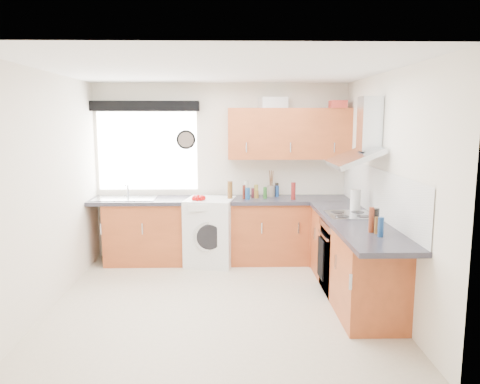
{
  "coord_description": "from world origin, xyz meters",
  "views": [
    {
      "loc": [
        0.12,
        -4.91,
        2.01
      ],
      "look_at": [
        0.25,
        0.85,
        1.1
      ],
      "focal_mm": 35.0,
      "sensor_mm": 36.0,
      "label": 1
    }
  ],
  "objects_px": {
    "upper_cabinets": "(289,134)",
    "washing_machine": "(210,231)",
    "extractor_hood": "(362,140)",
    "oven": "(349,256)"
  },
  "relations": [
    {
      "from": "extractor_hood",
      "to": "oven",
      "type": "bearing_deg",
      "value": 180.0
    },
    {
      "from": "upper_cabinets",
      "to": "washing_machine",
      "type": "xyz_separation_m",
      "value": [
        -1.1,
        -0.23,
        -1.34
      ]
    },
    {
      "from": "extractor_hood",
      "to": "washing_machine",
      "type": "relative_size",
      "value": 0.85
    },
    {
      "from": "upper_cabinets",
      "to": "washing_machine",
      "type": "bearing_deg",
      "value": -168.44
    },
    {
      "from": "extractor_hood",
      "to": "upper_cabinets",
      "type": "bearing_deg",
      "value": 116.13
    },
    {
      "from": "oven",
      "to": "washing_machine",
      "type": "relative_size",
      "value": 0.92
    },
    {
      "from": "upper_cabinets",
      "to": "extractor_hood",
      "type": "bearing_deg",
      "value": -63.87
    },
    {
      "from": "extractor_hood",
      "to": "washing_machine",
      "type": "distance_m",
      "value": 2.45
    },
    {
      "from": "oven",
      "to": "upper_cabinets",
      "type": "height_order",
      "value": "upper_cabinets"
    },
    {
      "from": "oven",
      "to": "upper_cabinets",
      "type": "relative_size",
      "value": 0.5
    }
  ]
}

